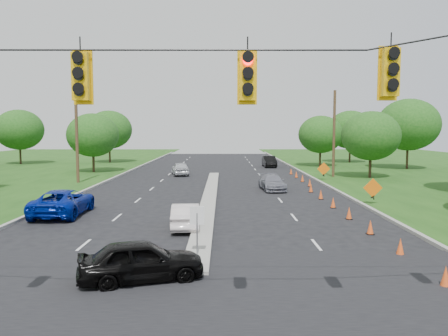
{
  "coord_description": "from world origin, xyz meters",
  "views": [
    {
      "loc": [
        0.99,
        -10.3,
        4.94
      ],
      "look_at": [
        1.04,
        14.11,
        2.8
      ],
      "focal_mm": 35.0,
      "sensor_mm": 36.0,
      "label": 1
    }
  ],
  "objects": [
    {
      "name": "ground",
      "position": [
        0.0,
        0.0,
        0.0
      ],
      "size": [
        160.0,
        160.0,
        0.0
      ],
      "primitive_type": "plane",
      "color": "black",
      "rests_on": "ground"
    },
    {
      "name": "cross_street",
      "position": [
        0.0,
        0.0,
        0.0
      ],
      "size": [
        160.0,
        14.0,
        0.02
      ],
      "primitive_type": "cube",
      "color": "black",
      "rests_on": "ground"
    },
    {
      "name": "curb_left",
      "position": [
        -10.1,
        30.0,
        0.0
      ],
      "size": [
        0.25,
        110.0,
        0.16
      ],
      "primitive_type": "cube",
      "color": "gray",
      "rests_on": "ground"
    },
    {
      "name": "curb_right",
      "position": [
        10.1,
        30.0,
        0.0
      ],
      "size": [
        0.25,
        110.0,
        0.16
      ],
      "primitive_type": "cube",
      "color": "gray",
      "rests_on": "ground"
    },
    {
      "name": "median",
      "position": [
        0.0,
        21.0,
        0.0
      ],
      "size": [
        1.0,
        34.0,
        0.18
      ],
      "primitive_type": "cube",
      "color": "gray",
      "rests_on": "ground"
    },
    {
      "name": "median_sign",
      "position": [
        0.0,
        6.0,
        1.46
      ],
      "size": [
        0.55,
        0.06,
        2.05
      ],
      "color": "gray",
      "rests_on": "ground"
    },
    {
      "name": "signal_span",
      "position": [
        -0.05,
        -1.0,
        4.97
      ],
      "size": [
        25.6,
        0.32,
        9.0
      ],
      "color": "#422D1C",
      "rests_on": "ground"
    },
    {
      "name": "utility_pole_far_left",
      "position": [
        -12.5,
        30.0,
        4.5
      ],
      "size": [
        0.28,
        0.28,
        9.0
      ],
      "primitive_type": "cylinder",
      "color": "#422D1C",
      "rests_on": "ground"
    },
    {
      "name": "utility_pole_far_right",
      "position": [
        12.5,
        35.0,
        4.5
      ],
      "size": [
        0.28,
        0.28,
        9.0
      ],
      "primitive_type": "cylinder",
      "color": "#422D1C",
      "rests_on": "ground"
    },
    {
      "name": "cone_0",
      "position": [
        7.96,
        3.0,
        0.35
      ],
      "size": [
        0.32,
        0.32,
        0.7
      ],
      "primitive_type": "cone",
      "color": "#E2501A",
      "rests_on": "ground"
    },
    {
      "name": "cone_1",
      "position": [
        7.96,
        6.5,
        0.35
      ],
      "size": [
        0.32,
        0.32,
        0.7
      ],
      "primitive_type": "cone",
      "color": "#E2501A",
      "rests_on": "ground"
    },
    {
      "name": "cone_2",
      "position": [
        7.96,
        10.0,
        0.35
      ],
      "size": [
        0.32,
        0.32,
        0.7
      ],
      "primitive_type": "cone",
      "color": "#E2501A",
      "rests_on": "ground"
    },
    {
      "name": "cone_3",
      "position": [
        7.96,
        13.5,
        0.35
      ],
      "size": [
        0.32,
        0.32,
        0.7
      ],
      "primitive_type": "cone",
      "color": "#E2501A",
      "rests_on": "ground"
    },
    {
      "name": "cone_4",
      "position": [
        7.96,
        17.0,
        0.35
      ],
      "size": [
        0.32,
        0.32,
        0.7
      ],
      "primitive_type": "cone",
      "color": "#E2501A",
      "rests_on": "ground"
    },
    {
      "name": "cone_5",
      "position": [
        7.96,
        20.5,
        0.35
      ],
      "size": [
        0.32,
        0.32,
        0.7
      ],
      "primitive_type": "cone",
      "color": "#E2501A",
      "rests_on": "ground"
    },
    {
      "name": "cone_6",
      "position": [
        7.96,
        24.0,
        0.35
      ],
      "size": [
        0.32,
        0.32,
        0.7
      ],
      "primitive_type": "cone",
      "color": "#E2501A",
      "rests_on": "ground"
    },
    {
      "name": "cone_7",
      "position": [
        8.56,
        27.5,
        0.35
      ],
      "size": [
        0.32,
        0.32,
        0.7
      ],
      "primitive_type": "cone",
      "color": "#E2501A",
      "rests_on": "ground"
    },
    {
      "name": "cone_8",
      "position": [
        8.56,
        31.0,
        0.35
      ],
      "size": [
        0.32,
        0.32,
        0.7
      ],
      "primitive_type": "cone",
      "color": "#E2501A",
      "rests_on": "ground"
    },
    {
      "name": "cone_9",
      "position": [
        8.56,
        34.5,
        0.35
      ],
      "size": [
        0.32,
        0.32,
        0.7
      ],
      "primitive_type": "cone",
      "color": "#E2501A",
      "rests_on": "ground"
    },
    {
      "name": "cone_10",
      "position": [
        8.56,
        38.0,
        0.35
      ],
      "size": [
        0.32,
        0.32,
        0.7
      ],
      "primitive_type": "cone",
      "color": "#E2501A",
      "rests_on": "ground"
    },
    {
      "name": "work_sign_1",
      "position": [
        10.8,
        18.0,
        1.09
      ],
      "size": [
        1.27,
        0.58,
        1.37
      ],
      "color": "black",
      "rests_on": "ground"
    },
    {
      "name": "work_sign_2",
      "position": [
        10.8,
        32.0,
        1.09
      ],
      "size": [
        1.27,
        0.58,
        1.37
      ],
      "color": "black",
      "rests_on": "ground"
    },
    {
      "name": "tree_4",
      "position": [
        -28.0,
        52.0,
        4.96
      ],
      "size": [
        6.72,
        6.72,
        7.84
      ],
      "color": "black",
      "rests_on": "ground"
    },
    {
      "name": "tree_5",
      "position": [
        -14.0,
        40.0,
        4.34
      ],
      "size": [
        5.88,
        5.88,
        6.86
      ],
      "color": "black",
      "rests_on": "ground"
    },
    {
      "name": "tree_6",
      "position": [
        -16.0,
        55.0,
        4.96
      ],
      "size": [
        6.72,
        6.72,
        7.84
      ],
      "color": "black",
      "rests_on": "ground"
    },
    {
      "name": "tree_9",
      "position": [
        16.0,
        34.0,
        4.34
      ],
      "size": [
        5.88,
        5.88,
        6.86
      ],
      "color": "black",
      "rests_on": "ground"
    },
    {
      "name": "tree_10",
      "position": [
        24.0,
        44.0,
        5.58
      ],
      "size": [
        7.56,
        7.56,
        8.82
      ],
      "color": "black",
      "rests_on": "ground"
    },
    {
      "name": "tree_11",
      "position": [
        20.0,
        55.0,
        4.96
      ],
      "size": [
        6.72,
        6.72,
        7.84
      ],
      "color": "black",
      "rests_on": "ground"
    },
    {
      "name": "tree_12",
      "position": [
        14.0,
        48.0,
        4.34
      ],
      "size": [
        5.88,
        5.88,
        6.86
      ],
      "color": "black",
      "rests_on": "ground"
    },
    {
      "name": "black_sedan",
      "position": [
        -1.68,
        3.61,
        0.69
      ],
      "size": [
        4.35,
        2.74,
        1.38
      ],
      "primitive_type": "imported",
      "rotation": [
        0.0,
        0.0,
        1.87
      ],
      "color": "black",
      "rests_on": "ground"
    },
    {
      "name": "white_sedan",
      "position": [
        -0.89,
        11.33,
        0.64
      ],
      "size": [
        1.58,
        3.94,
        1.27
      ],
      "primitive_type": "imported",
      "rotation": [
        0.0,
        0.0,
        3.2
      ],
      "color": "silver",
      "rests_on": "ground"
    },
    {
      "name": "blue_pickup",
      "position": [
        -8.29,
        14.75,
        0.76
      ],
      "size": [
        2.61,
        5.49,
        1.51
      ],
      "primitive_type": "imported",
      "rotation": [
        0.0,
        0.0,
        3.16
      ],
      "color": "#021A93",
      "rests_on": "ground"
    },
    {
      "name": "silver_car_far",
      "position": [
        5.02,
        25.24,
        0.63
      ],
      "size": [
        2.15,
        4.49,
        1.26
      ],
      "primitive_type": "imported",
      "rotation": [
        0.0,
        0.0,
        0.09
      ],
      "color": "slate",
      "rests_on": "ground"
    },
    {
      "name": "silver_car_oncoming",
      "position": [
        -3.68,
        37.12,
        0.72
      ],
      "size": [
        2.47,
        4.46,
        1.44
      ],
      "primitive_type": "imported",
      "rotation": [
        0.0,
        0.0,
        3.33
      ],
      "color": "silver",
      "rests_on": "ground"
    },
    {
      "name": "dark_car_receding",
      "position": [
        7.16,
        47.68,
        0.73
      ],
      "size": [
        1.68,
        4.5,
        1.47
      ],
      "primitive_type": "imported",
      "rotation": [
        0.0,
        0.0,
        0.03
      ],
      "color": "black",
      "rests_on": "ground"
    }
  ]
}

